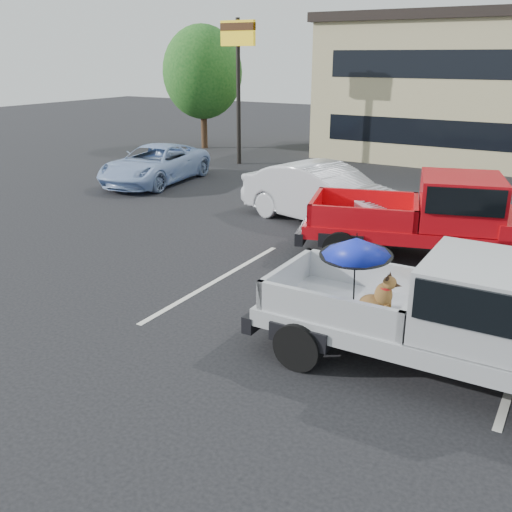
{
  "coord_description": "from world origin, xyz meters",
  "views": [
    {
      "loc": [
        3.46,
        -7.32,
        4.54
      ],
      "look_at": [
        -1.21,
        0.58,
        1.3
      ],
      "focal_mm": 40.0,
      "sensor_mm": 36.0,
      "label": 1
    }
  ],
  "objects_px": {
    "tree_left": "(202,72)",
    "silver_sedan": "(324,194)",
    "motel_sign": "(238,52)",
    "red_pickup": "(450,215)",
    "blue_suv": "(155,164)",
    "silver_pickup": "(465,314)"
  },
  "relations": [
    {
      "from": "motel_sign",
      "to": "red_pickup",
      "type": "height_order",
      "value": "motel_sign"
    },
    {
      "from": "red_pickup",
      "to": "silver_sedan",
      "type": "relative_size",
      "value": 1.27
    },
    {
      "from": "silver_sedan",
      "to": "blue_suv",
      "type": "relative_size",
      "value": 1.0
    },
    {
      "from": "motel_sign",
      "to": "tree_left",
      "type": "bearing_deg",
      "value": 143.13
    },
    {
      "from": "motel_sign",
      "to": "silver_sedan",
      "type": "relative_size",
      "value": 1.19
    },
    {
      "from": "silver_pickup",
      "to": "silver_sedan",
      "type": "bearing_deg",
      "value": 127.49
    },
    {
      "from": "red_pickup",
      "to": "motel_sign",
      "type": "bearing_deg",
      "value": 126.83
    },
    {
      "from": "tree_left",
      "to": "red_pickup",
      "type": "bearing_deg",
      "value": -36.97
    },
    {
      "from": "tree_left",
      "to": "silver_sedan",
      "type": "bearing_deg",
      "value": -41.3
    },
    {
      "from": "red_pickup",
      "to": "silver_sedan",
      "type": "bearing_deg",
      "value": 142.87
    },
    {
      "from": "tree_left",
      "to": "silver_sedan",
      "type": "height_order",
      "value": "tree_left"
    },
    {
      "from": "silver_pickup",
      "to": "blue_suv",
      "type": "bearing_deg",
      "value": 146.44
    },
    {
      "from": "motel_sign",
      "to": "red_pickup",
      "type": "relative_size",
      "value": 0.94
    },
    {
      "from": "motel_sign",
      "to": "blue_suv",
      "type": "distance_m",
      "value": 6.39
    },
    {
      "from": "tree_left",
      "to": "silver_sedan",
      "type": "distance_m",
      "value": 15.06
    },
    {
      "from": "blue_suv",
      "to": "motel_sign",
      "type": "bearing_deg",
      "value": 76.42
    },
    {
      "from": "silver_pickup",
      "to": "silver_sedan",
      "type": "xyz_separation_m",
      "value": [
        -5.17,
        6.69,
        -0.22
      ]
    },
    {
      "from": "silver_pickup",
      "to": "red_pickup",
      "type": "relative_size",
      "value": 0.89
    },
    {
      "from": "tree_left",
      "to": "silver_pickup",
      "type": "bearing_deg",
      "value": -45.31
    },
    {
      "from": "silver_sedan",
      "to": "blue_suv",
      "type": "height_order",
      "value": "silver_sedan"
    },
    {
      "from": "motel_sign",
      "to": "silver_sedan",
      "type": "xyz_separation_m",
      "value": [
        7.1,
        -6.75,
        -3.82
      ]
    },
    {
      "from": "silver_pickup",
      "to": "red_pickup",
      "type": "height_order",
      "value": "silver_pickup"
    }
  ]
}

